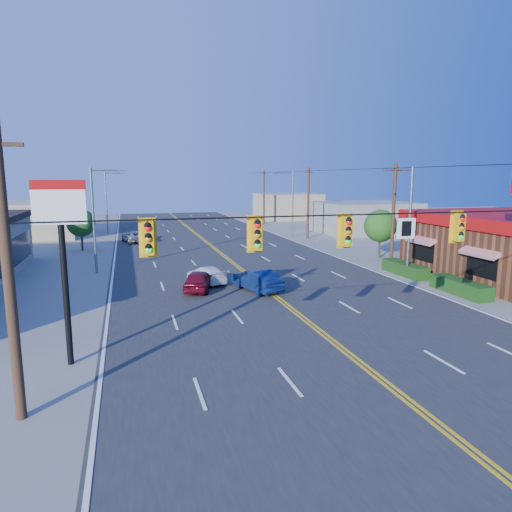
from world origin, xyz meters
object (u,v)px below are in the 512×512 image
object	(u,v)px
signal_span	(373,245)
car_magenta	(199,281)
car_white	(207,275)
pizza_hut_sign	(61,234)
car_silver	(134,237)
car_blue	(257,281)

from	to	relation	value
signal_span	car_magenta	distance (m)	15.42
car_white	car_magenta	bearing A→B (deg)	49.62
pizza_hut_sign	car_magenta	bearing A→B (deg)	56.80
car_silver	car_blue	bearing A→B (deg)	93.00
pizza_hut_sign	car_blue	distance (m)	14.50
signal_span	car_blue	xyz separation A→B (m)	(-0.58, 13.17, -4.19)
signal_span	car_white	distance (m)	17.12
car_blue	car_silver	distance (m)	26.14
pizza_hut_sign	car_silver	bearing A→B (deg)	84.75
car_blue	signal_span	bearing A→B (deg)	74.75
signal_span	car_silver	world-z (taller)	signal_span
signal_span	car_blue	bearing A→B (deg)	92.52
pizza_hut_sign	car_blue	xyz separation A→B (m)	(10.30, 9.17, -4.49)
car_white	car_silver	xyz separation A→B (m)	(-4.42, 22.09, 0.06)
signal_span	car_blue	size ratio (longest dim) A/B	5.76
car_blue	car_silver	bearing A→B (deg)	-91.90
car_magenta	car_blue	distance (m)	3.76
car_magenta	car_silver	xyz separation A→B (m)	(-3.55, 24.09, -0.03)
pizza_hut_sign	car_magenta	size ratio (longest dim) A/B	1.75
car_blue	car_magenta	bearing A→B (deg)	-34.18
car_blue	car_silver	size ratio (longest dim) A/B	0.93
signal_span	car_magenta	xyz separation A→B (m)	(-4.18, 14.23, -4.22)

